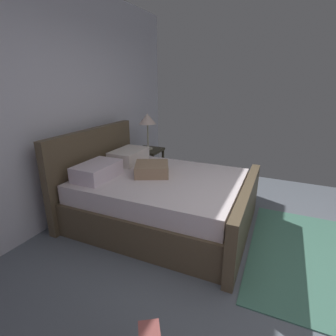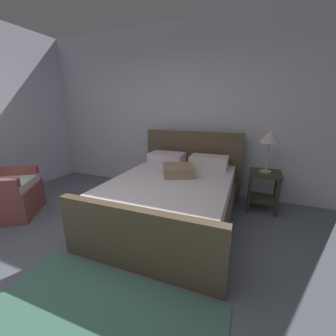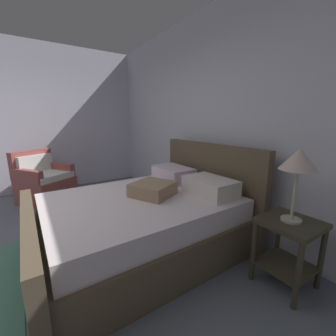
{
  "view_description": "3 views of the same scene",
  "coord_description": "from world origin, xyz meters",
  "px_view_note": "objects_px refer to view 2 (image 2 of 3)",
  "views": [
    {
      "loc": [
        -2.22,
        0.11,
        1.73
      ],
      "look_at": [
        0.5,
        1.37,
        0.7
      ],
      "focal_mm": 27.64,
      "sensor_mm": 36.0,
      "label": 1
    },
    {
      "loc": [
        1.32,
        -1.04,
        1.51
      ],
      "look_at": [
        0.25,
        1.62,
        0.69
      ],
      "focal_mm": 22.38,
      "sensor_mm": 36.0,
      "label": 2
    },
    {
      "loc": [
        2.39,
        0.47,
        1.42
      ],
      "look_at": [
        0.46,
        1.73,
        0.91
      ],
      "focal_mm": 23.15,
      "sensor_mm": 36.0,
      "label": 3
    }
  ],
  "objects_px": {
    "armchair": "(3,193)",
    "nightstand_right": "(264,185)",
    "bed": "(174,196)",
    "table_lamp_right": "(270,138)"
  },
  "relations": [
    {
      "from": "nightstand_right",
      "to": "table_lamp_right",
      "type": "relative_size",
      "value": 0.99
    },
    {
      "from": "nightstand_right",
      "to": "table_lamp_right",
      "type": "xyz_separation_m",
      "value": [
        0.0,
        0.0,
        0.7
      ]
    },
    {
      "from": "bed",
      "to": "nightstand_right",
      "type": "distance_m",
      "value": 1.38
    },
    {
      "from": "nightstand_right",
      "to": "armchair",
      "type": "bearing_deg",
      "value": -155.21
    },
    {
      "from": "bed",
      "to": "table_lamp_right",
      "type": "relative_size",
      "value": 3.51
    },
    {
      "from": "nightstand_right",
      "to": "table_lamp_right",
      "type": "distance_m",
      "value": 0.7
    },
    {
      "from": "table_lamp_right",
      "to": "armchair",
      "type": "height_order",
      "value": "table_lamp_right"
    },
    {
      "from": "armchair",
      "to": "bed",
      "type": "bearing_deg",
      "value": 19.87
    },
    {
      "from": "armchair",
      "to": "nightstand_right",
      "type": "bearing_deg",
      "value": 24.79
    },
    {
      "from": "nightstand_right",
      "to": "table_lamp_right",
      "type": "bearing_deg",
      "value": 26.57
    }
  ]
}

